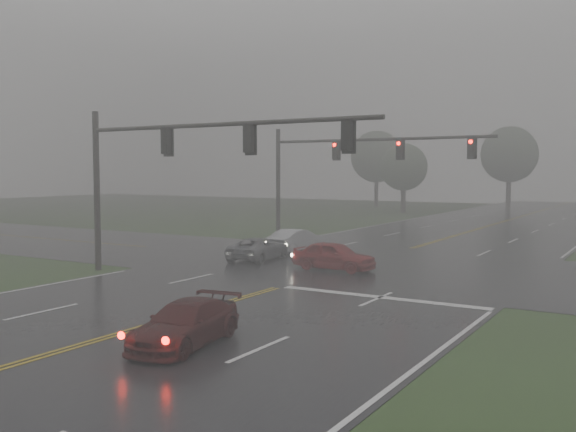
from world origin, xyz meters
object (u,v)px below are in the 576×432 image
Objects in this scene: car_grey at (259,260)px; signal_gantry_far at (339,161)px; sedan_red at (334,270)px; sedan_silver at (297,252)px; signal_gantry_near at (170,157)px; sedan_maroon at (186,346)px.

car_grey is 11.25m from signal_gantry_far.
sedan_red reaches higher than car_grey.
sedan_red is at bearing 142.82° from sedan_silver.
signal_gantry_near reaches higher than sedan_red.
signal_gantry_far is (-0.02, 9.79, 5.56)m from car_grey.
sedan_maroon is 1.01× the size of sedan_red.
sedan_red is 0.98× the size of sedan_silver.
sedan_maroon is at bearing -167.69° from sedan_red.
sedan_red is at bearing 47.98° from signal_gantry_near.
sedan_silver reaches higher than car_grey.
sedan_red is at bearing -64.43° from signal_gantry_far.
sedan_maroon is 20.91m from sedan_silver.
sedan_maroon is 0.95× the size of car_grey.
car_grey is at bearing 108.32° from sedan_maroon.
sedan_maroon is at bearing 110.32° from car_grey.
sedan_silver is 0.28× the size of signal_gantry_far.
signal_gantry_near is (-5.29, -5.87, 5.49)m from sedan_red.
car_grey is 8.88m from signal_gantry_near.
signal_gantry_far is (-0.16, 5.80, 5.56)m from sedan_silver.
sedan_red is 0.27× the size of signal_gantry_far.
sedan_maroon is 12.85m from signal_gantry_near.
signal_gantry_far is at bearing 89.75° from signal_gantry_near.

